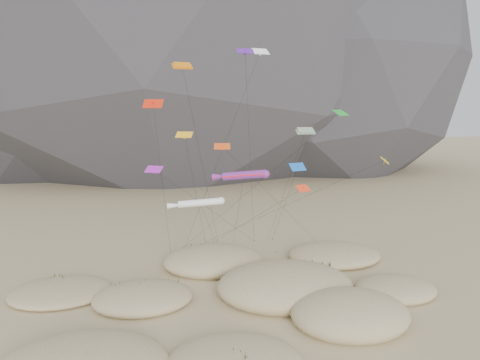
{
  "coord_description": "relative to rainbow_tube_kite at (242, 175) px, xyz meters",
  "views": [
    {
      "loc": [
        -12.86,
        -43.75,
        21.2
      ],
      "look_at": [
        0.75,
        12.0,
        12.26
      ],
      "focal_mm": 35.0,
      "sensor_mm": 36.0,
      "label": 1
    }
  ],
  "objects": [
    {
      "name": "dunes",
      "position": [
        -1.2,
        -6.28,
        -12.39
      ],
      "size": [
        48.2,
        35.71,
        4.45
      ],
      "color": "#CCB789",
      "rests_on": "ground"
    },
    {
      "name": "ground",
      "position": [
        -0.49,
        -9.9,
        -13.16
      ],
      "size": [
        500.0,
        500.0,
        0.0
      ],
      "primitive_type": "plane",
      "color": "#CCB789",
      "rests_on": "ground"
    },
    {
      "name": "kite_stakes",
      "position": [
        2.27,
        13.32,
        -13.01
      ],
      "size": [
        23.28,
        6.71,
        0.3
      ],
      "color": "#3F2D1E",
      "rests_on": "ground"
    },
    {
      "name": "white_tube_kite",
      "position": [
        -5.65,
        -1.47,
        -2.82
      ],
      "size": [
        9.09,
        18.21,
        11.0
      ],
      "color": "white",
      "rests_on": "ground"
    },
    {
      "name": "rainbow_tube_kite",
      "position": [
        0.0,
        0.0,
        0.0
      ],
      "size": [
        6.54,
        16.53,
        13.95
      ],
      "color": "#FF1A23",
      "rests_on": "ground"
    },
    {
      "name": "delta_kites",
      "position": [
        1.99,
        1.64,
        5.15
      ],
      "size": [
        29.72,
        19.9,
        28.82
      ],
      "color": "#E4B30C",
      "rests_on": "ground"
    },
    {
      "name": "orange_parafoil",
      "position": [
        -6.13,
        6.05,
        12.82
      ],
      "size": [
        7.53,
        9.44,
        26.79
      ],
      "color": "orange",
      "rests_on": "ground"
    },
    {
      "name": "multi_parafoil",
      "position": [
        8.68,
        1.96,
        4.89
      ],
      "size": [
        2.44,
        15.21,
        18.72
      ],
      "color": "#F04919",
      "rests_on": "ground"
    },
    {
      "name": "dune_grass",
      "position": [
        -2.45,
        -4.91,
        -12.31
      ],
      "size": [
        42.11,
        27.62,
        1.45
      ],
      "color": "black",
      "rests_on": "ground"
    }
  ]
}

